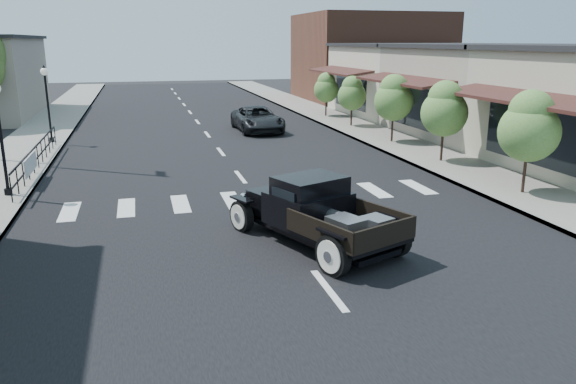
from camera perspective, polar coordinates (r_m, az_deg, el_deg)
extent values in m
plane|color=black|center=(14.09, 0.21, -5.02)|extent=(120.00, 120.00, 0.00)
cube|color=black|center=(28.40, -7.71, 5.16)|extent=(14.00, 80.00, 0.02)
cube|color=#9A978C|center=(28.63, -24.87, 4.11)|extent=(3.00, 80.00, 0.15)
cube|color=gray|center=(30.61, 8.35, 5.98)|extent=(3.00, 80.00, 0.15)
cube|color=#AC9F90|center=(31.80, 20.95, 9.44)|extent=(10.00, 9.00, 4.50)
cube|color=beige|center=(39.45, 13.30, 10.94)|extent=(10.00, 9.00, 4.50)
cube|color=brown|center=(48.63, 8.30, 13.37)|extent=(11.00, 10.00, 7.00)
imported|color=black|center=(31.16, -3.13, 7.38)|extent=(2.35, 4.90, 1.35)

